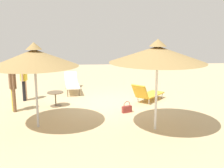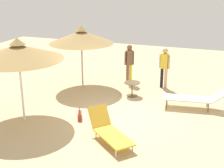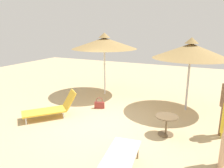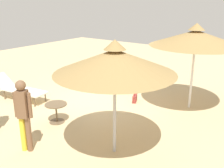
{
  "view_description": "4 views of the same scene",
  "coord_description": "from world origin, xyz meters",
  "px_view_note": "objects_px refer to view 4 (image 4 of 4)",
  "views": [
    {
      "loc": [
        10.83,
        -0.64,
        3.2
      ],
      "look_at": [
        -0.15,
        0.16,
        0.85
      ],
      "focal_mm": 44.18,
      "sensor_mm": 36.0,
      "label": 1
    },
    {
      "loc": [
        -3.42,
        9.69,
        4.67
      ],
      "look_at": [
        0.27,
        -0.54,
        0.99
      ],
      "focal_mm": 51.72,
      "sensor_mm": 36.0,
      "label": 2
    },
    {
      "loc": [
        -5.9,
        -3.19,
        3.04
      ],
      "look_at": [
        0.55,
        -0.13,
        1.17
      ],
      "focal_mm": 34.74,
      "sensor_mm": 36.0,
      "label": 3
    },
    {
      "loc": [
        5.48,
        -6.85,
        3.5
      ],
      "look_at": [
        0.54,
        -0.11,
        0.77
      ],
      "focal_mm": 41.57,
      "sensor_mm": 36.0,
      "label": 4
    }
  ],
  "objects_px": {
    "handbag": "(135,98)",
    "side_table_round": "(56,110)",
    "parasol_umbrella_center": "(196,38)",
    "person_standing_near_right": "(23,112)",
    "parasol_umbrella_far_right": "(115,61)",
    "lounge_chair_edge": "(119,79)",
    "lounge_chair_front": "(18,88)"
  },
  "relations": [
    {
      "from": "parasol_umbrella_far_right",
      "to": "person_standing_near_right",
      "type": "height_order",
      "value": "parasol_umbrella_far_right"
    },
    {
      "from": "parasol_umbrella_center",
      "to": "side_table_round",
      "type": "height_order",
      "value": "parasol_umbrella_center"
    },
    {
      "from": "lounge_chair_front",
      "to": "parasol_umbrella_far_right",
      "type": "bearing_deg",
      "value": -8.65
    },
    {
      "from": "parasol_umbrella_far_right",
      "to": "person_standing_near_right",
      "type": "bearing_deg",
      "value": -145.02
    },
    {
      "from": "parasol_umbrella_center",
      "to": "lounge_chair_edge",
      "type": "height_order",
      "value": "parasol_umbrella_center"
    },
    {
      "from": "parasol_umbrella_center",
      "to": "lounge_chair_front",
      "type": "xyz_separation_m",
      "value": [
        -5.35,
        -2.96,
        -1.94
      ]
    },
    {
      "from": "parasol_umbrella_far_right",
      "to": "lounge_chair_edge",
      "type": "xyz_separation_m",
      "value": [
        -2.73,
        4.09,
        -1.89
      ]
    },
    {
      "from": "parasol_umbrella_far_right",
      "to": "person_standing_near_right",
      "type": "xyz_separation_m",
      "value": [
        -1.74,
        -1.21,
        -1.21
      ]
    },
    {
      "from": "lounge_chair_edge",
      "to": "side_table_round",
      "type": "relative_size",
      "value": 2.73
    },
    {
      "from": "person_standing_near_right",
      "to": "lounge_chair_front",
      "type": "bearing_deg",
      "value": 148.06
    },
    {
      "from": "side_table_round",
      "to": "parasol_umbrella_far_right",
      "type": "bearing_deg",
      "value": -6.53
    },
    {
      "from": "handbag",
      "to": "parasol_umbrella_center",
      "type": "bearing_deg",
      "value": 20.96
    },
    {
      "from": "lounge_chair_front",
      "to": "side_table_round",
      "type": "relative_size",
      "value": 3.62
    },
    {
      "from": "parasol_umbrella_far_right",
      "to": "side_table_round",
      "type": "height_order",
      "value": "parasol_umbrella_far_right"
    },
    {
      "from": "person_standing_near_right",
      "to": "handbag",
      "type": "height_order",
      "value": "person_standing_near_right"
    },
    {
      "from": "lounge_chair_edge",
      "to": "handbag",
      "type": "xyz_separation_m",
      "value": [
        1.45,
        -1.06,
        -0.2
      ]
    },
    {
      "from": "side_table_round",
      "to": "lounge_chair_edge",
      "type": "bearing_deg",
      "value": 96.2
    },
    {
      "from": "lounge_chair_edge",
      "to": "side_table_round",
      "type": "distance_m",
      "value": 3.85
    },
    {
      "from": "parasol_umbrella_center",
      "to": "side_table_round",
      "type": "bearing_deg",
      "value": -129.09
    },
    {
      "from": "lounge_chair_front",
      "to": "person_standing_near_right",
      "type": "distance_m",
      "value": 3.75
    },
    {
      "from": "lounge_chair_edge",
      "to": "person_standing_near_right",
      "type": "distance_m",
      "value": 5.44
    },
    {
      "from": "handbag",
      "to": "side_table_round",
      "type": "distance_m",
      "value": 2.97
    },
    {
      "from": "lounge_chair_edge",
      "to": "parasol_umbrella_center",
      "type": "bearing_deg",
      "value": -6.95
    },
    {
      "from": "parasol_umbrella_center",
      "to": "handbag",
      "type": "relative_size",
      "value": 6.66
    },
    {
      "from": "parasol_umbrella_center",
      "to": "lounge_chair_edge",
      "type": "relative_size",
      "value": 1.64
    },
    {
      "from": "person_standing_near_right",
      "to": "handbag",
      "type": "relative_size",
      "value": 4.09
    },
    {
      "from": "parasol_umbrella_far_right",
      "to": "lounge_chair_front",
      "type": "height_order",
      "value": "parasol_umbrella_far_right"
    },
    {
      "from": "parasol_umbrella_far_right",
      "to": "side_table_round",
      "type": "relative_size",
      "value": 4.18
    },
    {
      "from": "lounge_chair_edge",
      "to": "side_table_round",
      "type": "height_order",
      "value": "lounge_chair_edge"
    },
    {
      "from": "lounge_chair_front",
      "to": "person_standing_near_right",
      "type": "xyz_separation_m",
      "value": [
        3.14,
        -1.96,
        0.6
      ]
    },
    {
      "from": "parasol_umbrella_center",
      "to": "person_standing_near_right",
      "type": "relative_size",
      "value": 1.63
    },
    {
      "from": "lounge_chair_front",
      "to": "side_table_round",
      "type": "bearing_deg",
      "value": -10.56
    }
  ]
}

